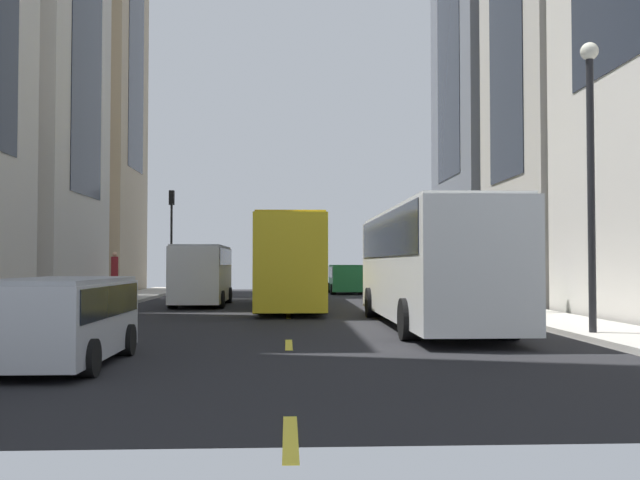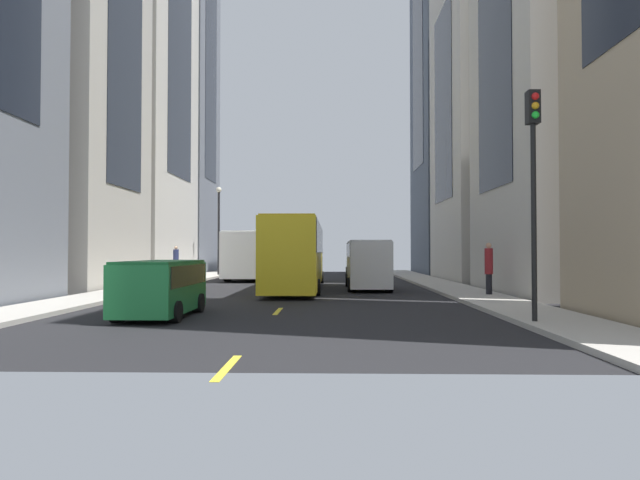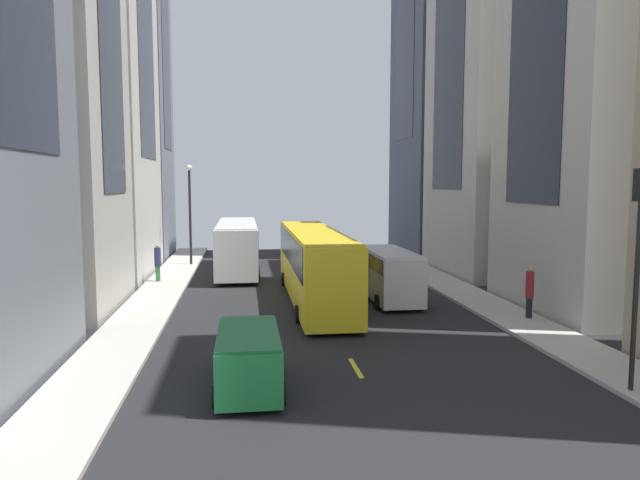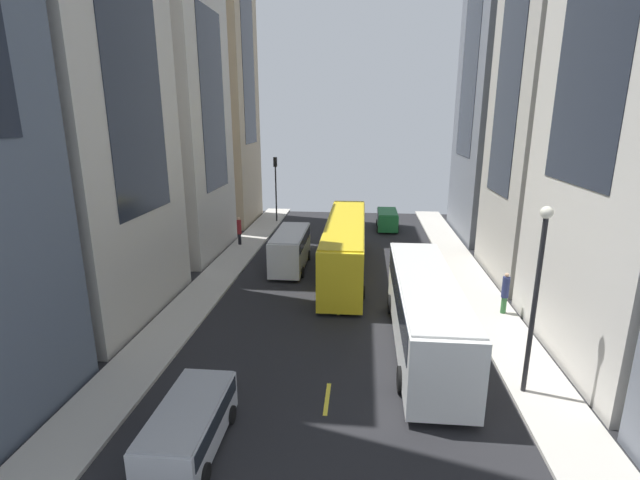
# 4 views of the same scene
# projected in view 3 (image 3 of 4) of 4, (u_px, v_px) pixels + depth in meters

# --- Properties ---
(ground_plane) EXTENTS (42.75, 42.75, 0.00)m
(ground_plane) POSITION_uv_depth(u_px,v_px,m) (311.00, 294.00, 31.16)
(ground_plane) COLOR black
(sidewalk_west) EXTENTS (2.50, 44.00, 0.15)m
(sidewalk_west) POSITION_uv_depth(u_px,v_px,m) (156.00, 297.00, 30.10)
(sidewalk_west) COLOR #B2ADA3
(sidewalk_west) RESTS_ON ground
(sidewalk_east) EXTENTS (2.50, 44.00, 0.15)m
(sidewalk_east) POSITION_uv_depth(u_px,v_px,m) (456.00, 289.00, 32.20)
(sidewalk_east) COLOR #B2ADA3
(sidewalk_east) RESTS_ON ground
(lane_stripe_1) EXTENTS (0.16, 2.00, 0.01)m
(lane_stripe_1) POSITION_uv_depth(u_px,v_px,m) (356.00, 368.00, 18.73)
(lane_stripe_1) COLOR yellow
(lane_stripe_1) RESTS_ON ground
(lane_stripe_2) EXTENTS (0.16, 2.00, 0.01)m
(lane_stripe_2) POSITION_uv_depth(u_px,v_px,m) (321.00, 311.00, 27.01)
(lane_stripe_2) COLOR yellow
(lane_stripe_2) RESTS_ON ground
(lane_stripe_3) EXTENTS (0.16, 2.00, 0.01)m
(lane_stripe_3) POSITION_uv_depth(u_px,v_px,m) (303.00, 281.00, 35.30)
(lane_stripe_3) COLOR yellow
(lane_stripe_3) RESTS_ON ground
(lane_stripe_4) EXTENTS (0.16, 2.00, 0.01)m
(lane_stripe_4) POSITION_uv_depth(u_px,v_px,m) (292.00, 262.00, 43.59)
(lane_stripe_4) COLOR yellow
(lane_stripe_4) RESTS_ON ground
(lane_stripe_5) EXTENTS (0.16, 2.00, 0.01)m
(lane_stripe_5) POSITION_uv_depth(u_px,v_px,m) (284.00, 249.00, 51.88)
(lane_stripe_5) COLOR yellow
(lane_stripe_5) RESTS_ON ground
(building_west_2) EXTENTS (6.64, 10.54, 33.50)m
(building_west_2) POSITION_uv_depth(u_px,v_px,m) (90.00, 9.00, 35.89)
(building_west_2) COLOR beige
(building_west_2) RESTS_ON ground
(building_west_3) EXTENTS (7.24, 7.95, 38.54)m
(building_west_3) POSITION_uv_depth(u_px,v_px,m) (118.00, 12.00, 45.24)
(building_west_3) COLOR slate
(building_west_3) RESTS_ON ground
(building_east_1) EXTENTS (8.43, 8.96, 22.29)m
(building_east_1) POSITION_uv_depth(u_px,v_px,m) (621.00, 70.00, 26.57)
(building_east_1) COLOR #B7B2A8
(building_east_1) RESTS_ON ground
(building_east_2) EXTENTS (8.23, 9.78, 24.60)m
(building_east_2) POSITION_uv_depth(u_px,v_px,m) (509.00, 85.00, 37.59)
(building_east_2) COLOR #B7B2A8
(building_east_2) RESTS_ON ground
(city_bus_white) EXTENTS (2.80, 11.63, 3.35)m
(city_bus_white) POSITION_uv_depth(u_px,v_px,m) (237.00, 243.00, 38.55)
(city_bus_white) COLOR silver
(city_bus_white) RESTS_ON ground
(streetcar_yellow) EXTENTS (2.70, 14.58, 3.59)m
(streetcar_yellow) POSITION_uv_depth(u_px,v_px,m) (314.00, 259.00, 29.21)
(streetcar_yellow) COLOR yellow
(streetcar_yellow) RESTS_ON ground
(delivery_van_white) EXTENTS (2.25, 6.08, 2.58)m
(delivery_van_white) POSITION_uv_depth(u_px,v_px,m) (389.00, 271.00, 29.22)
(delivery_van_white) COLOR white
(delivery_van_white) RESTS_ON ground
(car_green_0) EXTENTS (1.95, 4.11, 1.73)m
(car_green_0) POSITION_uv_depth(u_px,v_px,m) (248.00, 356.00, 16.66)
(car_green_0) COLOR #1E7238
(car_green_0) RESTS_ON ground
(car_silver_1) EXTENTS (2.05, 4.32, 1.55)m
(car_silver_1) POSITION_uv_depth(u_px,v_px,m) (339.00, 245.00, 46.99)
(car_silver_1) COLOR #B7BABF
(car_silver_1) RESTS_ON ground
(pedestrian_crossing_near) EXTENTS (0.35, 0.35, 2.25)m
(pedestrian_crossing_near) POSITION_uv_depth(u_px,v_px,m) (530.00, 290.00, 24.96)
(pedestrian_crossing_near) COLOR black
(pedestrian_crossing_near) RESTS_ON ground
(pedestrian_waiting_curb) EXTENTS (0.37, 0.37, 2.22)m
(pedestrian_waiting_curb) POSITION_uv_depth(u_px,v_px,m) (158.00, 262.00, 34.24)
(pedestrian_waiting_curb) COLOR #336B38
(pedestrian_waiting_curb) RESTS_ON ground
(traffic_light_near_corner) EXTENTS (0.32, 0.44, 6.23)m
(traffic_light_near_corner) POSITION_uv_depth(u_px,v_px,m) (639.00, 239.00, 15.92)
(traffic_light_near_corner) COLOR black
(traffic_light_near_corner) RESTS_ON ground
(streetlamp_near) EXTENTS (0.44, 0.44, 7.10)m
(streetlamp_near) POSITION_uv_depth(u_px,v_px,m) (190.00, 204.00, 41.19)
(streetlamp_near) COLOR black
(streetlamp_near) RESTS_ON ground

